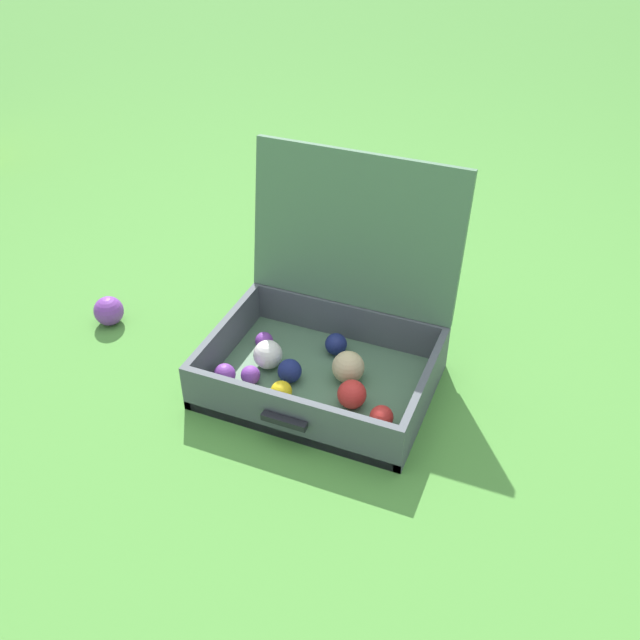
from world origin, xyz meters
name	(u,v)px	position (x,y,z in m)	size (l,w,h in m)	color
ground_plane	(294,389)	(0.00, 0.00, 0.00)	(16.00, 16.00, 0.00)	#4C8C38
open_suitcase	(328,337)	(0.06, 0.09, 0.12)	(0.55, 0.50, 0.53)	#4C7051
stray_ball_on_grass	(109,311)	(-0.60, 0.06, 0.04)	(0.08, 0.08, 0.08)	purple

